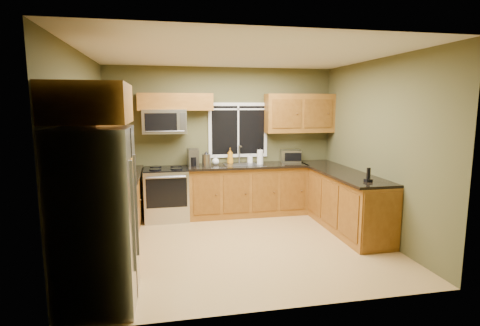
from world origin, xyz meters
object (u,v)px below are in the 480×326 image
object	(u,v)px
soap_bottle_a	(230,156)
soap_bottle_c	(216,160)
refrigerator	(97,218)
toaster_oven	(291,156)
kettle	(206,160)
cordless_phone	(368,178)
paper_towel_roll	(260,157)
coffee_maker	(193,158)
range	(167,193)
microwave	(165,122)
soap_bottle_b	(250,158)

from	to	relation	value
soap_bottle_a	soap_bottle_c	size ratio (longest dim) A/B	1.77
refrigerator	toaster_oven	xyz separation A→B (m)	(3.03, 2.92, 0.15)
kettle	cordless_phone	xyz separation A→B (m)	(2.10, -1.78, -0.06)
refrigerator	paper_towel_roll	bearing A→B (deg)	49.22
coffee_maker	paper_towel_roll	size ratio (longest dim) A/B	1.04
paper_towel_roll	soap_bottle_c	distance (m)	0.82
range	refrigerator	bearing A→B (deg)	-103.97
refrigerator	soap_bottle_c	bearing A→B (deg)	61.28
soap_bottle_c	soap_bottle_a	bearing A→B (deg)	8.95
coffee_maker	cordless_phone	size ratio (longest dim) A/B	1.51
kettle	soap_bottle_a	distance (m)	0.52
range	toaster_oven	world-z (taller)	toaster_oven
toaster_oven	kettle	world-z (taller)	kettle
refrigerator	microwave	bearing A→B (deg)	76.66
coffee_maker	soap_bottle_a	bearing A→B (deg)	5.15
range	cordless_phone	distance (m)	3.40
toaster_oven	paper_towel_roll	distance (m)	0.65
coffee_maker	soap_bottle_b	distance (m)	1.07
refrigerator	soap_bottle_a	bearing A→B (deg)	57.58
cordless_phone	paper_towel_roll	bearing A→B (deg)	120.91
coffee_maker	kettle	size ratio (longest dim) A/B	1.12
toaster_oven	paper_towel_roll	world-z (taller)	paper_towel_roll
range	toaster_oven	distance (m)	2.41
microwave	paper_towel_roll	bearing A→B (deg)	-4.57
coffee_maker	soap_bottle_c	size ratio (longest dim) A/B	1.83
soap_bottle_a	soap_bottle_c	distance (m)	0.29
kettle	microwave	bearing A→B (deg)	163.72
range	soap_bottle_b	size ratio (longest dim) A/B	5.32
refrigerator	microwave	world-z (taller)	microwave
microwave	soap_bottle_c	bearing A→B (deg)	-1.45
soap_bottle_a	cordless_phone	distance (m)	2.59
microwave	kettle	distance (m)	0.99
coffee_maker	soap_bottle_b	bearing A→B (deg)	4.61
paper_towel_roll	cordless_phone	world-z (taller)	paper_towel_roll
range	toaster_oven	xyz separation A→B (m)	(2.34, 0.15, 0.59)
soap_bottle_a	microwave	bearing A→B (deg)	-178.95
soap_bottle_a	kettle	bearing A→B (deg)	-154.05
toaster_oven	soap_bottle_c	xyz separation A→B (m)	(-1.45, -0.03, -0.03)
refrigerator	cordless_phone	size ratio (longest dim) A/B	8.97
paper_towel_roll	soap_bottle_b	size ratio (longest dim) A/B	1.65
refrigerator	kettle	bearing A→B (deg)	62.72
kettle	soap_bottle_c	xyz separation A→B (m)	(0.19, 0.18, -0.04)
cordless_phone	soap_bottle_a	bearing A→B (deg)	129.22
paper_towel_roll	toaster_oven	bearing A→B (deg)	12.98
toaster_oven	kettle	xyz separation A→B (m)	(-1.63, -0.22, 0.01)
range	paper_towel_roll	xyz separation A→B (m)	(1.70, 0.00, 0.60)
range	paper_towel_roll	bearing A→B (deg)	0.01
microwave	toaster_oven	size ratio (longest dim) A/B	1.87
kettle	soap_bottle_b	distance (m)	0.88
kettle	soap_bottle_c	size ratio (longest dim) A/B	1.64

